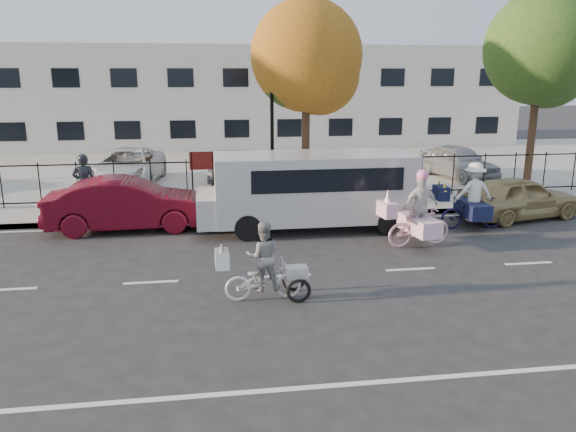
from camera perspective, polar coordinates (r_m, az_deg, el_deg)
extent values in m
plane|color=#333334|center=(12.91, -0.31, -6.10)|extent=(120.00, 120.00, 0.00)
cube|color=#A8A399|center=(17.67, -2.54, -0.15)|extent=(60.00, 0.10, 0.15)
cube|color=#A8A399|center=(18.69, -2.85, 0.65)|extent=(60.00, 2.20, 0.15)
cube|color=#A8A399|center=(27.39, -4.60, 5.06)|extent=(60.00, 15.60, 0.15)
cube|color=silver|center=(37.04, -5.70, 12.04)|extent=(34.00, 10.00, 6.00)
cylinder|color=black|center=(19.04, -1.62, 7.28)|extent=(0.12, 0.12, 4.00)
sphere|color=white|center=(18.89, -1.67, 13.76)|extent=(0.36, 0.36, 0.36)
cylinder|color=black|center=(19.10, -9.69, 3.76)|extent=(0.06, 0.06, 1.80)
cylinder|color=black|center=(19.09, -7.58, 3.83)|extent=(0.06, 0.06, 1.80)
cube|color=#59140F|center=(18.99, -8.70, 5.57)|extent=(0.85, 0.04, 0.60)
imported|color=white|center=(11.51, -2.54, -6.52)|extent=(1.58, 0.59, 0.82)
imported|color=white|center=(11.34, -2.56, -4.12)|extent=(0.72, 0.57, 1.44)
cube|color=white|center=(11.28, -6.73, -4.36)|extent=(0.29, 0.51, 0.33)
cone|color=white|center=(11.31, -6.78, -3.13)|extent=(0.13, 0.13, 0.16)
cone|color=white|center=(11.10, -6.74, -3.47)|extent=(0.13, 0.13, 0.16)
torus|color=black|center=(11.38, 1.09, -7.63)|extent=(0.51, 0.09, 0.51)
torus|color=black|center=(11.96, 0.60, -6.48)|extent=(0.51, 0.09, 0.51)
cube|color=white|center=(11.56, 0.85, -5.69)|extent=(0.47, 0.33, 0.23)
imported|color=#D4A2AC|center=(15.28, 13.20, -1.07)|extent=(1.86, 0.78, 1.08)
imported|color=silver|center=(15.15, 13.32, 0.94)|extent=(1.05, 0.56, 1.71)
cube|color=#EEB5D0|center=(14.69, 10.02, 0.66)|extent=(0.41, 0.64, 0.39)
cone|color=white|center=(14.61, 10.08, 1.98)|extent=(0.13, 0.13, 0.35)
cube|color=#EEB5D0|center=(15.27, 13.21, -0.87)|extent=(0.80, 1.48, 0.43)
sphere|color=#FF78C7|center=(14.98, 13.50, 4.05)|extent=(0.30, 0.30, 0.30)
imported|color=#130F34|center=(17.48, 18.20, 0.38)|extent=(1.92, 0.74, 0.99)
imported|color=white|center=(17.34, 18.36, 2.35)|extent=(1.15, 0.69, 1.74)
cube|color=#101535|center=(16.97, 15.29, 2.29)|extent=(0.36, 0.62, 0.40)
cone|color=gold|center=(17.10, 15.08, 3.15)|extent=(0.13, 0.26, 0.36)
cone|color=gold|center=(16.75, 15.60, 2.88)|extent=(0.13, 0.26, 0.36)
cube|color=#101535|center=(17.45, 18.23, 0.73)|extent=(0.67, 1.46, 0.44)
cube|color=silver|center=(16.42, 2.62, 3.01)|extent=(5.74, 2.15, 1.91)
cube|color=silver|center=(16.26, -8.31, 0.84)|extent=(0.54, 2.07, 0.85)
cylinder|color=black|center=(15.48, -4.13, -1.17)|extent=(0.74, 0.28, 0.74)
cylinder|color=black|center=(17.28, -4.57, 0.49)|extent=(0.74, 0.28, 0.74)
cylinder|color=black|center=(16.24, 10.21, -0.61)|extent=(0.74, 0.28, 0.74)
cylinder|color=black|center=(17.97, 8.37, 0.93)|extent=(0.74, 0.28, 0.74)
imported|color=#5A0A19|center=(17.07, -15.95, 1.16)|extent=(4.71, 1.77, 1.54)
imported|color=tan|center=(19.12, 22.42, 1.76)|extent=(4.29, 2.50, 1.37)
imported|color=black|center=(18.86, -19.99, 3.11)|extent=(0.76, 0.57, 1.91)
imported|color=silver|center=(23.21, -15.98, 4.82)|extent=(2.81, 5.32, 1.43)
imported|color=#4F5257|center=(23.39, -5.82, 5.07)|extent=(1.98, 3.77, 1.18)
imported|color=#96999D|center=(24.86, 16.86, 5.32)|extent=(2.52, 4.35, 1.39)
cylinder|color=#442D1D|center=(19.85, 1.81, 7.75)|extent=(0.28, 0.28, 4.42)
sphere|color=#9F6219|center=(19.72, 1.87, 15.99)|extent=(3.79, 3.79, 3.79)
sphere|color=#9F6219|center=(20.00, 3.21, 14.14)|extent=(2.78, 2.78, 2.78)
cylinder|color=#442D1D|center=(22.72, 23.53, 7.74)|extent=(0.28, 0.28, 4.67)
sphere|color=#385B1E|center=(22.62, 24.32, 15.29)|extent=(4.01, 4.01, 4.01)
sphere|color=#385B1E|center=(23.04, 24.96, 13.52)|extent=(2.94, 2.94, 2.94)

